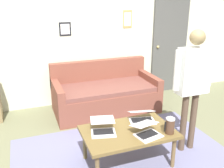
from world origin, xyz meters
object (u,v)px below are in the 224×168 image
(laptop_left, at_px, (142,118))
(french_press, at_px, (170,126))
(laptop_center, at_px, (103,128))
(laptop_right, at_px, (147,131))
(interior_door, at_px, (170,45))
(person_standing, at_px, (193,77))
(coffee_table, at_px, (128,134))
(couch, at_px, (105,94))

(laptop_left, height_order, french_press, french_press)
(laptop_center, bearing_deg, laptop_right, 151.48)
(interior_door, relative_size, person_standing, 1.24)
(laptop_left, relative_size, french_press, 1.70)
(coffee_table, height_order, french_press, french_press)
(couch, distance_m, person_standing, 1.90)
(coffee_table, relative_size, laptop_right, 3.05)
(coffee_table, xyz_separation_m, laptop_center, (0.30, -0.09, 0.09))
(coffee_table, height_order, laptop_left, laptop_left)
(laptop_left, relative_size, person_standing, 0.23)
(laptop_left, xyz_separation_m, french_press, (-0.17, 0.41, 0.06))
(coffee_table, distance_m, person_standing, 1.10)
(laptop_right, distance_m, french_press, 0.29)
(laptop_center, height_order, french_press, french_press)
(laptop_left, bearing_deg, laptop_right, 72.38)
(person_standing, bearing_deg, laptop_center, -3.78)
(couch, bearing_deg, coffee_table, 81.14)
(couch, xyz_separation_m, coffee_table, (0.25, 1.63, 0.11))
(laptop_right, height_order, french_press, french_press)
(interior_door, distance_m, laptop_center, 3.07)
(laptop_right, bearing_deg, couch, -92.90)
(laptop_center, height_order, laptop_right, laptop_right)
(laptop_left, bearing_deg, french_press, 112.16)
(laptop_center, bearing_deg, laptop_left, -170.30)
(laptop_center, bearing_deg, french_press, 157.19)
(interior_door, bearing_deg, laptop_left, 50.09)
(interior_door, bearing_deg, coffee_table, 48.25)
(couch, relative_size, person_standing, 1.13)
(interior_door, relative_size, laptop_right, 5.56)
(interior_door, distance_m, laptop_left, 2.61)
(laptop_right, bearing_deg, coffee_table, -45.30)
(interior_door, height_order, person_standing, interior_door)
(coffee_table, bearing_deg, person_standing, -179.54)
(interior_door, height_order, laptop_center, interior_door)
(interior_door, distance_m, laptop_right, 2.95)
(person_standing, bearing_deg, laptop_left, -16.00)
(laptop_right, relative_size, person_standing, 0.22)
(couch, distance_m, french_press, 1.89)
(laptop_right, bearing_deg, interior_door, -127.16)
(laptop_left, xyz_separation_m, laptop_right, (0.11, 0.35, 0.00))
(laptop_center, relative_size, french_press, 1.77)
(french_press, bearing_deg, couch, -84.28)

